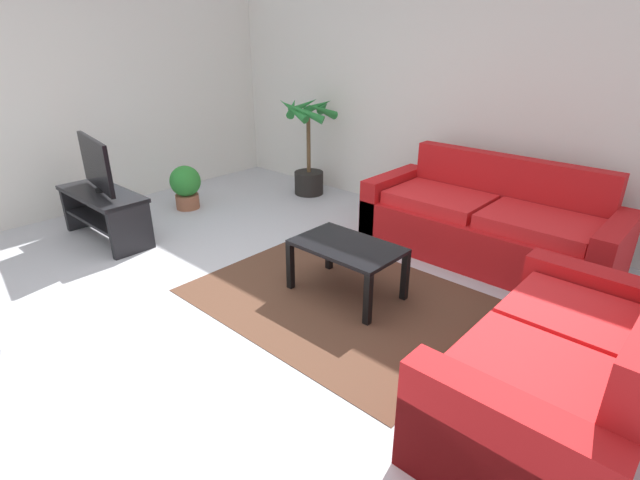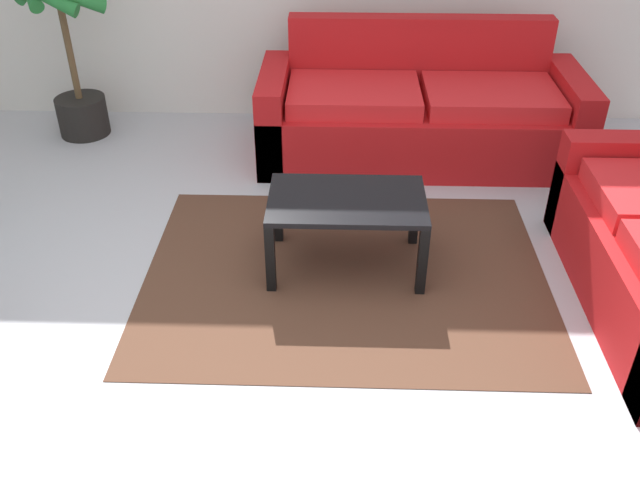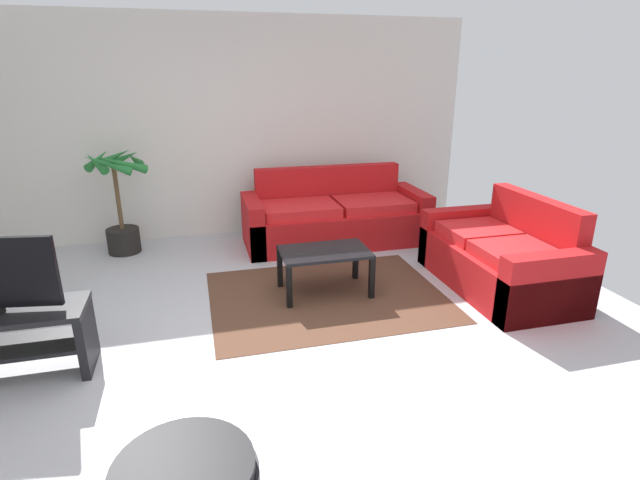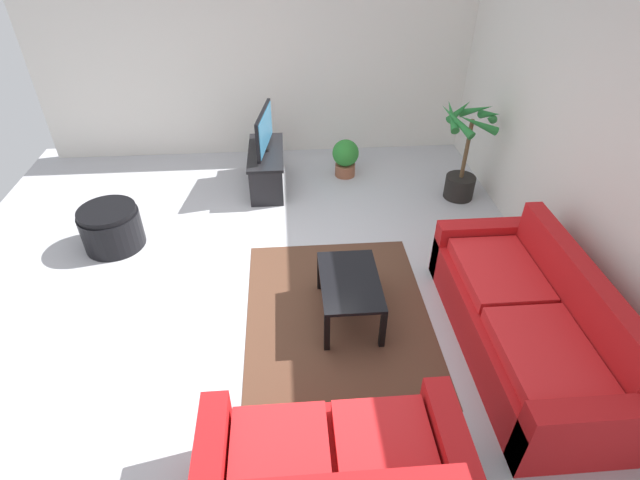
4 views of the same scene
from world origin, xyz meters
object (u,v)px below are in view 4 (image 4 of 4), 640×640
(tv, at_px, (269,196))
(ottoman, at_px, (166,278))
(coffee_table, at_px, (370,363))
(potted_plant_small, at_px, (345,238))
(couch_main, at_px, (614,442))
(tv_stand, at_px, (271,235))
(potted_palm, at_px, (586,271))

(tv, bearing_deg, ottoman, -32.74)
(coffee_table, xyz_separation_m, ottoman, (-1.33, -2.10, -0.10))
(potted_plant_small, distance_m, ottoman, 1.93)
(couch_main, xyz_separation_m, ottoman, (-1.85, -3.54, -0.07))
(tv_stand, xyz_separation_m, potted_plant_small, (0.16, 0.86, 0.08))
(tv_stand, distance_m, tv, 0.45)
(couch_main, bearing_deg, potted_plant_small, -146.31)
(tv, height_order, potted_plant_small, tv)
(tv_stand, relative_size, potted_plant_small, 1.63)
(tv_stand, relative_size, ottoman, 1.60)
(tv_stand, relative_size, coffee_table, 1.08)
(tv, distance_m, ottoman, 1.50)
(potted_palm, height_order, ottoman, potted_palm)
(couch_main, bearing_deg, tv, -137.54)
(ottoman, bearing_deg, tv, 147.26)
(tv_stand, bearing_deg, ottoman, -32.64)
(couch_main, bearing_deg, ottoman, -117.62)
(coffee_table, bearing_deg, potted_palm, 128.87)
(couch_main, relative_size, potted_palm, 1.38)
(tv_stand, height_order, potted_palm, potted_palm)
(tv, bearing_deg, potted_palm, 69.62)
(tv_stand, height_order, ottoman, ottoman)
(couch_main, distance_m, tv_stand, 4.12)
(potted_plant_small, bearing_deg, tv, -100.38)
(tv_stand, bearing_deg, coffee_table, 28.02)
(ottoman, bearing_deg, coffee_table, 57.63)
(couch_main, relative_size, coffee_table, 1.88)
(couch_main, xyz_separation_m, potted_plant_small, (-2.88, -1.92, 0.06))
(couch_main, height_order, ottoman, couch_main)
(couch_main, relative_size, tv_stand, 1.74)
(tv_stand, distance_m, potted_palm, 3.27)
(tv_stand, height_order, coffee_table, tv_stand)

